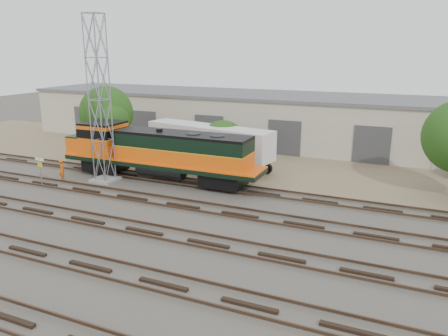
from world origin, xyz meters
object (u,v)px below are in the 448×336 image
at_px(locomotive, 157,152).
at_px(semi_trailer, 211,142).
at_px(worker, 62,170).
at_px(signal_tower, 100,103).

relative_size(locomotive, semi_trailer, 1.37).
bearing_deg(semi_trailer, worker, -126.95).
bearing_deg(signal_tower, semi_trailer, 49.42).
distance_m(locomotive, semi_trailer, 5.53).
height_order(worker, semi_trailer, semi_trailer).
height_order(signal_tower, worker, signal_tower).
xyz_separation_m(locomotive, worker, (-6.73, -3.13, -1.45)).
bearing_deg(locomotive, worker, -155.05).
xyz_separation_m(signal_tower, semi_trailer, (5.91, 6.90, -3.76)).
relative_size(locomotive, signal_tower, 1.34).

